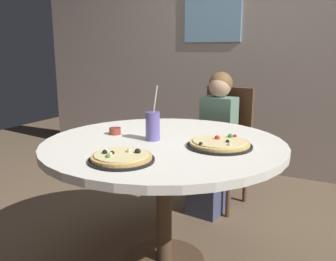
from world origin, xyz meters
The scene contains 8 objects.
wall_with_window centered at (0.00, 1.94, 1.45)m, with size 5.20×0.14×2.90m.
dining_table centered at (0.00, 0.00, 0.66)m, with size 1.34×1.34×0.75m.
chair_wooden centered at (0.01, 1.03, 0.53)m, with size 0.44×0.44×0.95m.
diner_child centered at (-0.01, 0.84, 0.48)m, with size 0.29×0.42×1.08m.
pizza_veggie centered at (-0.01, -0.41, 0.77)m, with size 0.30×0.30×0.05m.
pizza_cheese centered at (0.32, 0.03, 0.77)m, with size 0.34×0.34×0.05m.
soda_cup centered at (-0.06, -0.01, 0.83)m, with size 0.08×0.08×0.31m.
sauce_bowl centered at (-0.34, 0.01, 0.77)m, with size 0.07×0.07×0.04m, color brown.
Camera 1 is at (0.90, -1.70, 1.25)m, focal length 38.36 mm.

